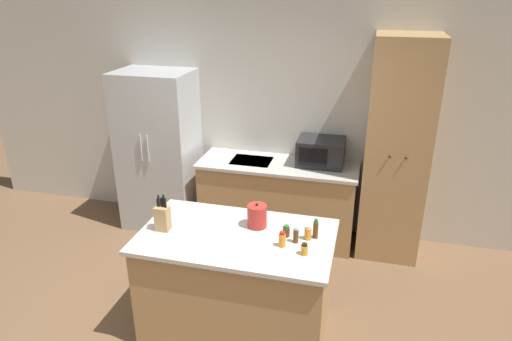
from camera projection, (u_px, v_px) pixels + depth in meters
wall_back at (259, 118)px, 5.20m from camera, size 7.20×0.06×2.60m
refrigerator at (159, 151)px, 5.29m from camera, size 0.84×0.65×1.85m
back_counter at (277, 200)px, 5.16m from camera, size 1.75×0.64×0.91m
pantry_cabinet at (396, 151)px, 4.62m from camera, size 0.62×0.60×2.30m
kitchen_island at (237, 283)px, 3.73m from camera, size 1.52×0.90×0.92m
microwave at (321, 152)px, 4.90m from camera, size 0.50×0.39×0.29m
knife_block at (162, 217)px, 3.58m from camera, size 0.11×0.09×0.31m
spice_bottle_tall_dark at (296, 235)px, 3.43m from camera, size 0.04×0.04×0.13m
spice_bottle_short_red at (286, 231)px, 3.52m from camera, size 0.06×0.06×0.09m
spice_bottle_amber_oil at (304, 249)px, 3.28m from camera, size 0.05×0.05×0.09m
spice_bottle_green_herb at (308, 233)px, 3.47m from camera, size 0.05×0.05×0.12m
spice_bottle_pale_salt at (316, 229)px, 3.48m from camera, size 0.04×0.04×0.16m
spice_bottle_orange_cap at (282, 240)px, 3.38m from camera, size 0.05×0.05×0.12m
kettle at (257, 216)px, 3.64m from camera, size 0.16×0.16×0.21m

